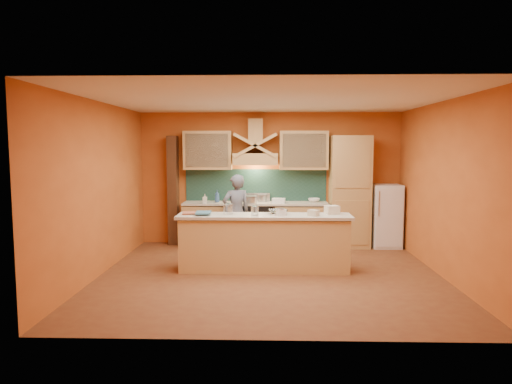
{
  "coord_description": "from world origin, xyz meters",
  "views": [
    {
      "loc": [
        -0.03,
        -7.22,
        2.07
      ],
      "look_at": [
        -0.25,
        0.9,
        1.27
      ],
      "focal_mm": 32.0,
      "sensor_mm": 36.0,
      "label": 1
    }
  ],
  "objects_px": {
    "kitchen_scale": "(281,212)",
    "mixing_bowl": "(278,212)",
    "fridge": "(386,216)",
    "stove": "(255,225)",
    "person": "(236,213)"
  },
  "relations": [
    {
      "from": "stove",
      "to": "fridge",
      "type": "xyz_separation_m",
      "value": [
        2.7,
        0.0,
        0.2
      ]
    },
    {
      "from": "stove",
      "to": "kitchen_scale",
      "type": "xyz_separation_m",
      "value": [
        0.48,
        -2.0,
        0.55
      ]
    },
    {
      "from": "fridge",
      "to": "kitchen_scale",
      "type": "xyz_separation_m",
      "value": [
        -2.22,
        -2.0,
        0.35
      ]
    },
    {
      "from": "fridge",
      "to": "kitchen_scale",
      "type": "distance_m",
      "value": 3.01
    },
    {
      "from": "stove",
      "to": "kitchen_scale",
      "type": "distance_m",
      "value": 2.13
    },
    {
      "from": "kitchen_scale",
      "to": "mixing_bowl",
      "type": "xyz_separation_m",
      "value": [
        -0.04,
        0.2,
        -0.02
      ]
    },
    {
      "from": "fridge",
      "to": "person",
      "type": "bearing_deg",
      "value": -170.08
    },
    {
      "from": "fridge",
      "to": "mixing_bowl",
      "type": "xyz_separation_m",
      "value": [
        -2.27,
        -1.8,
        0.33
      ]
    },
    {
      "from": "fridge",
      "to": "person",
      "type": "height_order",
      "value": "person"
    },
    {
      "from": "fridge",
      "to": "kitchen_scale",
      "type": "relative_size",
      "value": 9.68
    },
    {
      "from": "kitchen_scale",
      "to": "mixing_bowl",
      "type": "height_order",
      "value": "kitchen_scale"
    },
    {
      "from": "person",
      "to": "fridge",
      "type": "bearing_deg",
      "value": 168.65
    },
    {
      "from": "kitchen_scale",
      "to": "mixing_bowl",
      "type": "distance_m",
      "value": 0.2
    },
    {
      "from": "stove",
      "to": "kitchen_scale",
      "type": "bearing_deg",
      "value": -76.63
    },
    {
      "from": "stove",
      "to": "mixing_bowl",
      "type": "bearing_deg",
      "value": -76.49
    }
  ]
}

